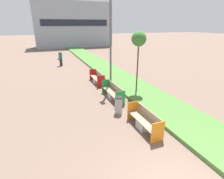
{
  "coord_description": "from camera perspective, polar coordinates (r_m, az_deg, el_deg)",
  "views": [
    {
      "loc": [
        -3.09,
        -2.41,
        4.6
      ],
      "look_at": [
        0.9,
        7.54,
        0.6
      ],
      "focal_mm": 28.0,
      "sensor_mm": 36.0,
      "label": 1
    }
  ],
  "objects": [
    {
      "name": "bench_orange_frame",
      "position": [
        8.36,
        10.57,
        -10.3
      ],
      "size": [
        0.65,
        2.16,
        0.94
      ],
      "color": "#ADA8A0",
      "rests_on": "ground"
    },
    {
      "name": "pedestrian_walking",
      "position": [
        21.57,
        -16.48,
        9.78
      ],
      "size": [
        0.53,
        0.24,
        1.77
      ],
      "color": "#232633",
      "rests_on": "ground"
    },
    {
      "name": "litter_bin",
      "position": [
        9.53,
        2.15,
        -5.12
      ],
      "size": [
        0.43,
        0.43,
        0.96
      ],
      "color": "#9EA0A5",
      "rests_on": "ground"
    },
    {
      "name": "sapling_tree_near",
      "position": [
        11.85,
        8.75,
        15.67
      ],
      "size": [
        0.96,
        0.96,
        4.21
      ],
      "color": "brown",
      "rests_on": "ground"
    },
    {
      "name": "planter_grass_strip",
      "position": [
        16.35,
        1.66,
        4.45
      ],
      "size": [
        2.8,
        120.0,
        0.18
      ],
      "color": "#4C7A38",
      "rests_on": "ground"
    },
    {
      "name": "bench_green_frame",
      "position": [
        11.45,
        0.37,
        -1.16
      ],
      "size": [
        0.65,
        2.47,
        0.94
      ],
      "color": "#ADA8A0",
      "rests_on": "ground"
    },
    {
      "name": "bench_red_frame",
      "position": [
        14.56,
        -4.84,
        3.52
      ],
      "size": [
        0.65,
        2.27,
        0.94
      ],
      "color": "#ADA8A0",
      "rests_on": "ground"
    },
    {
      "name": "street_lamp_post",
      "position": [
        12.74,
        -0.48,
        17.03
      ],
      "size": [
        0.24,
        0.44,
        6.91
      ],
      "color": "#56595B",
      "rests_on": "ground"
    },
    {
      "name": "building_backdrop",
      "position": [
        40.57,
        -12.54,
        19.84
      ],
      "size": [
        15.72,
        5.53,
        8.95
      ],
      "color": "#939EAD",
      "rests_on": "ground"
    }
  ]
}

